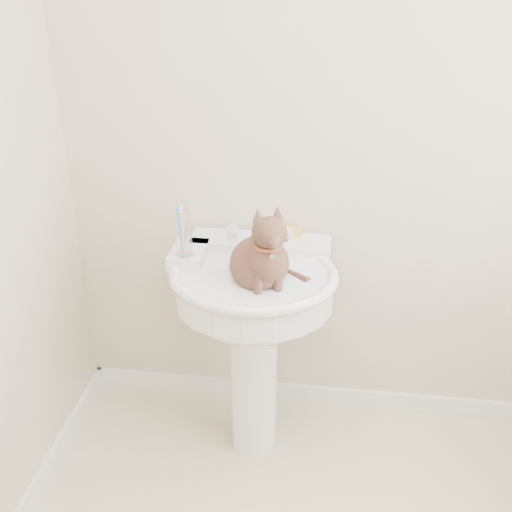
% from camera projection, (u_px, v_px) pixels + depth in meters
% --- Properties ---
extents(wall_back, '(2.20, 0.00, 2.50)m').
position_uv_depth(wall_back, '(351.00, 134.00, 2.16)').
color(wall_back, beige).
rests_on(wall_back, ground).
extents(baseboard_back, '(2.20, 0.02, 0.09)m').
position_uv_depth(baseboard_back, '(332.00, 396.00, 2.71)').
color(baseboard_back, white).
rests_on(baseboard_back, floor).
extents(pedestal_sink, '(0.62, 0.61, 0.86)m').
position_uv_depth(pedestal_sink, '(253.00, 306.00, 2.21)').
color(pedestal_sink, white).
rests_on(pedestal_sink, floor).
extents(faucet, '(0.28, 0.12, 0.14)m').
position_uv_depth(faucet, '(259.00, 233.00, 2.24)').
color(faucet, silver).
rests_on(faucet, pedestal_sink).
extents(soap_bar, '(0.09, 0.06, 0.03)m').
position_uv_depth(soap_bar, '(290.00, 232.00, 2.32)').
color(soap_bar, gold).
rests_on(soap_bar, pedestal_sink).
extents(toothbrush_cup, '(0.07, 0.07, 0.19)m').
position_uv_depth(toothbrush_cup, '(184.00, 243.00, 2.15)').
color(toothbrush_cup, silver).
rests_on(toothbrush_cup, pedestal_sink).
extents(cat, '(0.23, 0.29, 0.42)m').
position_uv_depth(cat, '(261.00, 259.00, 2.04)').
color(cat, brown).
rests_on(cat, pedestal_sink).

